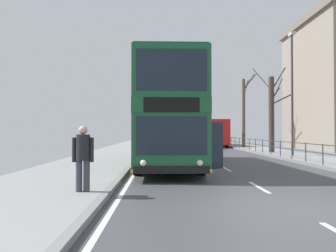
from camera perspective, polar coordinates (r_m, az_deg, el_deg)
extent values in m
cube|color=#404045|center=(7.80, 21.36, -13.39)|extent=(8.40, 140.00, 0.06)
cube|color=silver|center=(10.20, 15.64, -10.28)|extent=(0.12, 2.00, 0.00)
cube|color=silver|center=(14.82, 10.19, -7.40)|extent=(0.12, 2.00, 0.00)
cube|color=silver|center=(19.52, 7.37, -5.86)|extent=(0.12, 2.00, 0.00)
cube|color=silver|center=(24.27, 5.66, -4.92)|extent=(0.12, 2.00, 0.00)
cube|color=silver|center=(29.03, 4.52, -4.28)|extent=(0.12, 2.00, 0.00)
cube|color=silver|center=(33.80, 3.69, -3.83)|extent=(0.12, 2.00, 0.00)
cube|color=silver|center=(38.58, 3.07, -3.48)|extent=(0.12, 2.00, 0.00)
cube|color=silver|center=(43.36, 2.59, -3.21)|extent=(0.12, 2.00, 0.00)
cube|color=silver|center=(48.15, 2.21, -3.00)|extent=(0.12, 2.00, 0.00)
cube|color=silver|center=(52.94, 1.89, -2.82)|extent=(0.12, 2.00, 0.00)
cube|color=silver|center=(57.73, 1.63, -2.67)|extent=(0.12, 2.00, 0.00)
cube|color=silver|center=(7.30, -9.64, -14.05)|extent=(0.12, 133.00, 0.00)
cube|color=slate|center=(7.34, -12.42, -13.43)|extent=(0.20, 140.00, 0.14)
cube|color=#19512D|center=(15.82, -0.21, -2.29)|extent=(2.65, 11.14, 1.91)
cube|color=#19512D|center=(15.84, -0.21, 2.07)|extent=(2.66, 11.20, 0.50)
cube|color=#19512D|center=(15.94, -0.21, 6.09)|extent=(2.65, 11.14, 1.74)
cube|color=#154527|center=(16.07, -0.21, 9.31)|extent=(2.57, 10.81, 0.08)
cube|color=#19232D|center=(10.24, 0.64, -1.69)|extent=(2.25, 0.05, 1.22)
cube|color=black|center=(10.27, 0.64, 3.75)|extent=(1.79, 0.05, 0.48)
cube|color=#19232D|center=(10.43, 0.64, 9.89)|extent=(2.25, 0.05, 1.32)
cube|color=black|center=(10.30, 0.64, -7.71)|extent=(2.42, 0.10, 0.24)
cube|color=yellow|center=(15.86, -0.21, -5.52)|extent=(2.67, 11.20, 0.10)
cube|color=#19232D|center=(16.18, 4.33, -1.31)|extent=(0.09, 8.68, 0.99)
cube|color=#19232D|center=(16.03, 4.43, 6.36)|extent=(0.11, 10.01, 1.04)
cube|color=#19232D|center=(16.11, -4.82, -1.31)|extent=(0.09, 8.68, 0.99)
cube|color=#19232D|center=(15.96, -4.86, 6.39)|extent=(0.11, 10.01, 1.04)
sphere|color=white|center=(10.35, 5.62, -6.46)|extent=(0.20, 0.20, 0.20)
sphere|color=white|center=(10.27, -4.37, -6.50)|extent=(0.20, 0.20, 0.20)
cube|color=#19232D|center=(11.48, 8.21, -3.41)|extent=(0.67, 0.50, 1.64)
cube|color=black|center=(11.72, 6.32, -3.37)|extent=(0.11, 0.90, 1.64)
cylinder|color=black|center=(12.61, 5.82, -6.17)|extent=(0.31, 1.04, 1.04)
cylinder|color=black|center=(12.52, -5.43, -6.20)|extent=(0.31, 1.04, 1.04)
cylinder|color=black|center=(19.57, 3.10, -4.34)|extent=(0.31, 1.04, 1.04)
cylinder|color=black|center=(19.52, -4.11, -4.35)|extent=(0.31, 1.04, 1.04)
cube|color=red|center=(37.44, 7.56, -1.07)|extent=(2.70, 10.19, 2.60)
cube|color=#19232D|center=(37.29, 5.64, -0.51)|extent=(0.19, 8.62, 1.25)
cube|color=#19232D|center=(37.63, 9.47, -0.51)|extent=(0.19, 8.62, 1.25)
cube|color=#19232D|center=(42.48, 6.64, -0.72)|extent=(2.15, 0.07, 1.56)
cylinder|color=black|center=(40.37, 5.29, -2.69)|extent=(0.30, 0.97, 0.96)
cylinder|color=black|center=(40.66, 8.66, -2.67)|extent=(0.30, 0.97, 0.96)
cylinder|color=black|center=(34.06, 6.30, -3.00)|extent=(0.30, 0.97, 0.96)
cylinder|color=black|center=(34.41, 10.28, -2.97)|extent=(0.30, 0.97, 0.96)
cylinder|color=#2D3338|center=(16.37, 25.57, -4.53)|extent=(0.05, 0.05, 0.96)
cylinder|color=#2D3338|center=(17.95, 23.04, -4.23)|extent=(0.05, 0.05, 0.96)
cylinder|color=#2D3338|center=(19.55, 20.93, -3.98)|extent=(0.05, 0.05, 0.96)
cylinder|color=#2D3338|center=(21.17, 19.15, -3.76)|extent=(0.05, 0.05, 0.96)
cylinder|color=#2D3338|center=(22.81, 17.61, -3.57)|extent=(0.05, 0.05, 0.96)
cylinder|color=#2D3338|center=(24.47, 16.29, -3.40)|extent=(0.05, 0.05, 0.96)
cylinder|color=#2D3338|center=(26.13, 15.13, -3.25)|extent=(0.05, 0.05, 0.96)
cylinder|color=#2D3338|center=(27.81, 14.12, -3.12)|extent=(0.05, 0.05, 0.96)
cylinder|color=#2D3338|center=(29.49, 13.22, -3.00)|extent=(0.05, 0.05, 0.96)
cylinder|color=#2D3338|center=(31.19, 12.41, -2.90)|extent=(0.05, 0.05, 0.96)
cylinder|color=#2D3338|center=(32.88, 11.69, -2.80)|extent=(0.05, 0.05, 0.96)
cylinder|color=#2D3338|center=(34.58, 11.04, -2.72)|extent=(0.05, 0.05, 0.96)
cylinder|color=#2D3338|center=(21.15, 19.14, -2.58)|extent=(0.04, 27.91, 0.04)
cylinder|color=#2D3338|center=(21.17, 19.14, -3.63)|extent=(0.04, 27.91, 0.04)
cylinder|color=#383842|center=(8.53, -14.12, -8.37)|extent=(0.17, 0.17, 0.83)
cylinder|color=#383842|center=(8.56, -15.37, -8.33)|extent=(0.17, 0.17, 0.83)
cylinder|color=black|center=(8.49, -14.72, -3.65)|extent=(0.36, 0.36, 0.65)
cylinder|color=black|center=(8.46, -13.25, -4.07)|extent=(0.11, 0.11, 0.62)
cylinder|color=black|center=(8.53, -16.18, -4.03)|extent=(0.11, 0.11, 0.62)
sphere|color=tan|center=(8.48, -14.71, -0.70)|extent=(0.23, 0.23, 0.22)
cube|color=#1E598C|center=(8.74, -14.43, -3.44)|extent=(0.29, 0.20, 0.50)
cylinder|color=#38383D|center=(22.47, 20.99, 5.05)|extent=(0.14, 0.14, 7.73)
cube|color=#B2B2AD|center=(23.23, 20.92, 14.87)|extent=(0.28, 0.60, 0.20)
cylinder|color=#4C3D2D|center=(33.99, 13.15, 2.27)|extent=(0.32, 0.32, 6.90)
cylinder|color=#4C3D2D|center=(34.05, 14.03, 7.55)|extent=(1.02, 0.90, 1.50)
cylinder|color=#4C3D2D|center=(34.64, 14.19, 7.58)|extent=(1.48, 0.39, 1.66)
cylinder|color=#4C3D2D|center=(34.35, 13.68, 6.94)|extent=(0.77, 0.12, 1.21)
cylinder|color=#4C3D2D|center=(33.45, 13.51, 6.77)|extent=(0.14, 1.70, 1.03)
cylinder|color=#4C3D2D|center=(34.80, 13.41, 5.92)|extent=(0.72, 1.18, 1.40)
cylinder|color=#423328|center=(25.52, 17.72, 1.97)|extent=(0.41, 0.41, 5.65)
cylinder|color=#423328|center=(25.93, 16.18, 7.91)|extent=(1.27, 0.74, 1.76)
cylinder|color=#423328|center=(25.81, 19.26, 4.41)|extent=(1.49, 0.17, 0.79)
cylinder|color=#423328|center=(26.04, 18.37, 5.43)|extent=(0.94, 0.65, 1.06)
cylinder|color=#423328|center=(26.31, 18.81, 7.79)|extent=(1.42, 0.75, 1.94)
cylinder|color=#423328|center=(26.17, 17.91, 5.18)|extent=(0.63, 1.04, 1.58)
cylinder|color=#423328|center=(25.94, 17.91, 5.66)|extent=(0.45, 0.57, 1.11)
cylinder|color=#423328|center=(26.05, 18.59, 5.93)|extent=(1.08, 0.51, 1.96)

